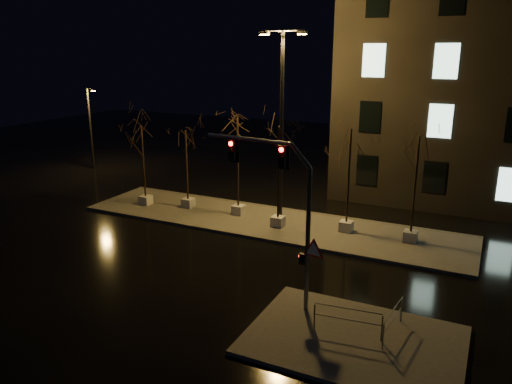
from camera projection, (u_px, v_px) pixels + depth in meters
The scene contains 14 objects.
ground at pixel (214, 263), 22.86m from camera, with size 90.00×90.00×0.00m, color black.
median at pixel (268, 222), 28.03m from camera, with size 22.00×5.00×0.15m, color #494841.
sidewalk_corner at pixel (354, 340), 16.67m from camera, with size 7.00×5.00×0.15m, color #494841.
tree_0 at pixel (142, 144), 29.95m from camera, with size 1.80×1.80×4.99m.
tree_1 at pixel (186, 148), 29.43m from camera, with size 1.80×1.80×4.84m.
tree_2 at pixel (238, 139), 27.90m from camera, with size 1.80×1.80×5.86m.
tree_3 at pixel (279, 149), 26.02m from camera, with size 1.80×1.80×5.63m.
tree_4 at pixel (350, 152), 25.27m from camera, with size 1.80×1.80×5.60m.
tree_5 at pixel (417, 161), 23.88m from camera, with size 1.80×1.80×5.45m.
traffic_signal_mast at pixel (284, 200), 17.92m from camera, with size 5.05×0.71×6.21m.
streetlight_main at pixel (282, 114), 26.71m from camera, with size 2.57×0.51×10.26m.
streetlight_far at pixel (91, 125), 39.92m from camera, with size 1.25×0.56×6.51m.
guard_rail_a at pixel (348, 317), 16.69m from camera, with size 2.31×0.27×1.00m.
guard_rail_b at pixel (393, 318), 16.69m from camera, with size 0.27×2.06×0.98m.
Camera 1 is at (10.96, -18.10, 9.45)m, focal length 35.00 mm.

